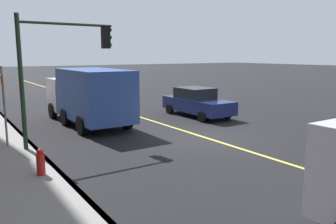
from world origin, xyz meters
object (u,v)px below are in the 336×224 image
(car_navy, at_px, (197,102))
(traffic_light_mast, at_px, (61,58))
(truck_blue, at_px, (88,95))
(street_sign_post, at_px, (4,101))
(fire_hydrant, at_px, (41,164))

(car_navy, relative_size, traffic_light_mast, 0.94)
(car_navy, height_order, truck_blue, truck_blue)
(car_navy, distance_m, traffic_light_mast, 9.33)
(truck_blue, relative_size, traffic_light_mast, 1.40)
(traffic_light_mast, relative_size, street_sign_post, 1.58)
(traffic_light_mast, bearing_deg, truck_blue, -33.14)
(car_navy, height_order, traffic_light_mast, traffic_light_mast)
(street_sign_post, relative_size, fire_hydrant, 3.40)
(car_navy, distance_m, fire_hydrant, 11.71)
(car_navy, relative_size, fire_hydrant, 5.07)
(car_navy, distance_m, street_sign_post, 10.72)
(car_navy, xyz_separation_m, street_sign_post, (-1.58, 10.55, 1.04))
(traffic_light_mast, height_order, fire_hydrant, traffic_light_mast)
(truck_blue, bearing_deg, fire_hydrant, 149.39)
(truck_blue, relative_size, fire_hydrant, 7.54)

